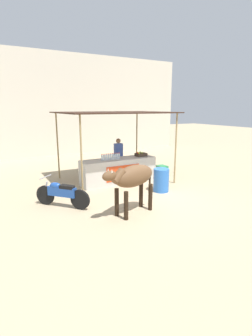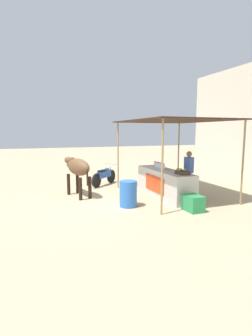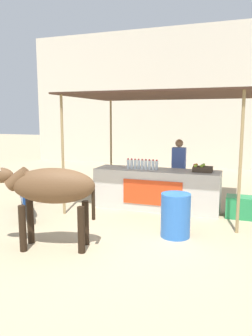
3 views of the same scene
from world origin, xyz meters
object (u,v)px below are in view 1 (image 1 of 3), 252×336
at_px(cow, 132,178).
at_px(motorcycle_parked, 61,193).
at_px(stall_counter, 118,171).
at_px(fruit_crate, 141,154).
at_px(vendor_behind_counter, 118,157).
at_px(cooler_box, 160,171).
at_px(water_barrel, 161,180).

relative_size(cow, motorcycle_parked, 1.32).
xyz_separation_m(stall_counter, cow, (-1.09, -2.95, 0.55)).
height_order(stall_counter, cow, cow).
relative_size(fruit_crate, cow, 0.24).
bearing_deg(stall_counter, motorcycle_parked, -150.72).
height_order(stall_counter, vendor_behind_counter, vendor_behind_counter).
relative_size(vendor_behind_counter, cooler_box, 2.75).
relative_size(stall_counter, water_barrel, 3.66).
height_order(fruit_crate, cow, cow).
bearing_deg(fruit_crate, stall_counter, -177.40).
bearing_deg(motorcycle_parked, stall_counter, 29.28).
distance_m(cooler_box, motorcycle_parked, 4.82).
bearing_deg(cooler_box, motorcycle_parked, -163.04).
xyz_separation_m(stall_counter, motorcycle_parked, (-2.68, -1.50, -0.05)).
bearing_deg(stall_counter, water_barrel, -65.01).
relative_size(vendor_behind_counter, water_barrel, 2.02).
bearing_deg(stall_counter, vendor_behind_counter, 62.49).
xyz_separation_m(stall_counter, cooler_box, (1.93, -0.10, -0.24)).
relative_size(vendor_behind_counter, cow, 0.89).
relative_size(fruit_crate, water_barrel, 0.54).
height_order(stall_counter, water_barrel, stall_counter).
bearing_deg(motorcycle_parked, water_barrel, -3.70).
relative_size(cooler_box, motorcycle_parked, 0.43).
xyz_separation_m(vendor_behind_counter, cooler_box, (1.54, -0.85, -0.61)).
bearing_deg(water_barrel, cow, -147.16).
bearing_deg(vendor_behind_counter, cooler_box, -28.92).
relative_size(stall_counter, vendor_behind_counter, 1.82).
distance_m(stall_counter, motorcycle_parked, 3.07).
xyz_separation_m(fruit_crate, water_barrel, (-0.26, -1.78, -0.62)).
xyz_separation_m(fruit_crate, cooler_box, (0.87, -0.15, -0.79)).
distance_m(vendor_behind_counter, cooler_box, 1.86).
bearing_deg(cooler_box, stall_counter, 177.12).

